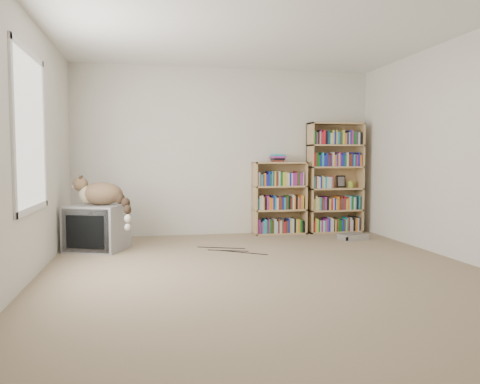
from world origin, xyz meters
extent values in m
cube|color=gray|center=(0.00, 0.00, 0.00)|extent=(4.50, 5.00, 0.01)
cube|color=silver|center=(0.00, 2.50, 1.25)|extent=(4.50, 0.02, 2.50)
cube|color=silver|center=(0.00, -2.50, 1.25)|extent=(4.50, 0.02, 2.50)
cube|color=silver|center=(-2.25, 0.00, 1.25)|extent=(0.02, 5.00, 2.50)
cube|color=silver|center=(2.25, 0.00, 1.25)|extent=(0.02, 5.00, 2.50)
cube|color=white|center=(0.00, 0.00, 2.50)|extent=(4.50, 5.00, 0.02)
cube|color=white|center=(-2.24, 0.20, 1.40)|extent=(0.02, 1.22, 1.52)
cube|color=gray|center=(-1.80, 1.54, 0.28)|extent=(0.82, 0.79, 0.57)
cube|color=black|center=(-1.90, 1.28, 0.28)|extent=(0.57, 0.25, 0.52)
cube|color=black|center=(-1.91, 1.26, 0.27)|extent=(0.46, 0.19, 0.40)
cube|color=black|center=(-1.75, 1.66, 0.27)|extent=(0.48, 0.45, 0.34)
ellipsoid|color=#362716|center=(-1.73, 1.51, 0.71)|extent=(0.54, 0.38, 0.28)
ellipsoid|color=#362716|center=(-1.60, 1.50, 0.70)|extent=(0.25, 0.27, 0.21)
ellipsoid|color=tan|center=(-1.90, 1.51, 0.70)|extent=(0.22, 0.22, 0.23)
ellipsoid|color=#362716|center=(-1.98, 1.52, 0.83)|extent=(0.20, 0.19, 0.17)
sphere|color=beige|center=(-2.05, 1.53, 0.81)|extent=(0.08, 0.08, 0.07)
cone|color=black|center=(-1.98, 1.48, 0.91)|extent=(0.07, 0.09, 0.09)
cone|color=black|center=(-1.97, 1.58, 0.91)|extent=(0.07, 0.09, 0.09)
cube|color=tan|center=(1.28, 2.34, 0.85)|extent=(0.02, 0.30, 1.70)
cube|color=tan|center=(2.10, 2.34, 0.85)|extent=(0.03, 0.30, 1.70)
cube|color=tan|center=(1.69, 2.48, 0.85)|extent=(0.85, 0.03, 1.70)
cube|color=tan|center=(1.69, 2.34, 1.68)|extent=(0.85, 0.30, 0.02)
cube|color=tan|center=(1.69, 2.34, 0.01)|extent=(0.85, 0.30, 0.03)
cube|color=tan|center=(1.69, 2.34, 0.35)|extent=(0.85, 0.30, 0.03)
cube|color=tan|center=(1.69, 2.34, 0.68)|extent=(0.85, 0.30, 0.02)
cube|color=tan|center=(1.69, 2.34, 1.02)|extent=(0.85, 0.30, 0.02)
cube|color=tan|center=(1.69, 2.34, 1.35)|extent=(0.85, 0.30, 0.02)
cube|color=red|center=(1.69, 2.34, 0.12)|extent=(0.77, 0.24, 0.19)
cube|color=#17219A|center=(1.69, 2.34, 0.45)|extent=(0.77, 0.24, 0.19)
cube|color=#11611B|center=(1.69, 2.34, 0.79)|extent=(0.77, 0.24, 0.19)
cube|color=beige|center=(1.69, 2.34, 1.12)|extent=(0.77, 0.24, 0.19)
cube|color=black|center=(1.69, 2.34, 1.46)|extent=(0.77, 0.24, 0.19)
cube|color=tan|center=(0.41, 2.34, 0.55)|extent=(0.03, 0.30, 1.10)
cube|color=tan|center=(1.18, 2.34, 0.55)|extent=(0.02, 0.30, 1.10)
cube|color=tan|center=(0.80, 2.48, 0.55)|extent=(0.80, 0.03, 1.10)
cube|color=tan|center=(0.80, 2.34, 1.08)|extent=(0.80, 0.30, 0.02)
cube|color=tan|center=(0.80, 2.34, 0.01)|extent=(0.80, 0.30, 0.03)
cube|color=tan|center=(0.80, 2.34, 0.37)|extent=(0.80, 0.30, 0.03)
cube|color=tan|center=(0.80, 2.34, 0.73)|extent=(0.80, 0.30, 0.02)
cube|color=red|center=(0.80, 2.34, 0.12)|extent=(0.72, 0.24, 0.19)
cube|color=#17219A|center=(0.80, 2.34, 0.48)|extent=(0.72, 0.24, 0.19)
cube|color=#11611B|center=(0.80, 2.34, 0.83)|extent=(0.72, 0.24, 0.19)
cube|color=red|center=(0.76, 2.34, 1.15)|extent=(0.20, 0.26, 0.11)
cylinder|color=#8AA22E|center=(1.94, 2.34, 0.74)|extent=(0.09, 0.09, 0.10)
cube|color=black|center=(1.83, 2.44, 0.79)|extent=(0.14, 0.05, 0.19)
cube|color=#B0B0B5|center=(1.68, 1.64, 0.04)|extent=(0.43, 0.35, 0.08)
cube|color=silver|center=(-2.24, 1.89, 0.32)|extent=(0.01, 0.08, 0.13)
camera|label=1|loc=(-1.16, -4.49, 1.14)|focal=35.00mm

